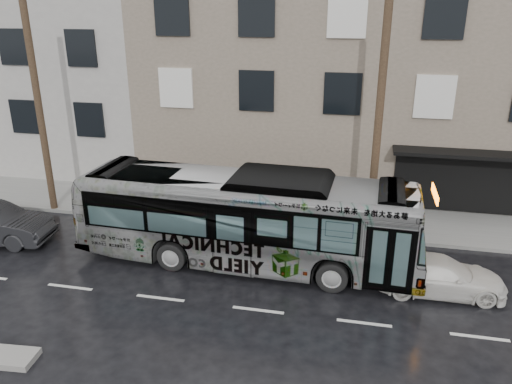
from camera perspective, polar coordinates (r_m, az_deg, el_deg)
ground at (r=18.59m, az=-7.93°, el=-7.86°), size 120.00×120.00×0.00m
sidewalk at (r=22.77m, az=-3.82°, el=-1.97°), size 90.00×3.60×0.15m
building_taupe at (r=28.20m, az=10.52°, el=13.56°), size 20.00×12.00×11.00m
utility_pole_front at (r=19.06m, az=13.79°, el=7.44°), size 0.30×0.30×9.00m
utility_pole_rear at (r=23.27m, az=-23.53°, el=8.65°), size 0.30×0.30×9.00m
sign_post at (r=20.10m, az=16.13°, el=-2.00°), size 0.06×0.06×2.40m
bus at (r=17.68m, az=-1.12°, el=-3.04°), size 12.37×3.39×3.42m
white_sedan at (r=17.37m, az=20.15°, el=-8.92°), size 4.26×1.89×1.22m
slush_pile at (r=15.40m, az=-27.02°, el=-16.44°), size 1.86×0.95×0.18m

